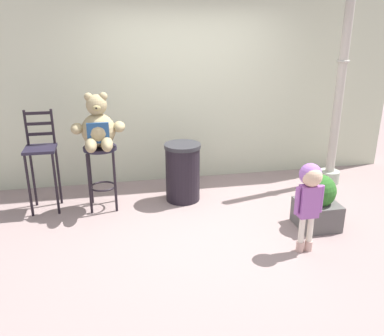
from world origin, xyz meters
The scene contains 9 objects.
ground_plane centered at (0.00, 0.00, 0.00)m, with size 24.00×24.00×0.00m, color gray.
building_wall centered at (0.00, 1.77, 1.85)m, with size 6.47×0.30×3.70m, color beige.
bar_stool_with_teddy centered at (-1.23, 0.79, 0.59)m, with size 0.41×0.41×0.82m.
teddy_bear centered at (-1.23, 0.75, 1.06)m, with size 0.64×0.58×0.67m.
child_walking centered at (0.83, -0.70, 0.70)m, with size 0.30×0.24×0.96m.
trash_bin centered at (-0.19, 0.82, 0.39)m, with size 0.48×0.48×0.78m.
lamppost centered at (2.06, 1.01, 1.23)m, with size 0.30×0.30×3.06m.
bar_chair_empty centered at (-1.94, 0.88, 0.71)m, with size 0.37×0.37×1.26m.
planter_with_shrub centered at (1.21, -0.23, 0.29)m, with size 0.45×0.45×0.64m.
Camera 1 is at (-1.05, -4.12, 2.27)m, focal length 37.95 mm.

